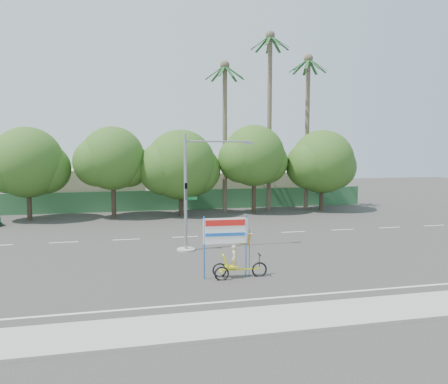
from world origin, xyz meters
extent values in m
plane|color=#33302D|center=(0.00, 0.00, 0.00)|extent=(120.00, 120.00, 0.00)
cube|color=gray|center=(0.00, -7.50, 0.06)|extent=(50.00, 2.40, 0.12)
cube|color=#336B3D|center=(0.00, 21.50, 1.00)|extent=(38.00, 0.08, 2.00)
cube|color=beige|center=(-10.00, 26.00, 2.00)|extent=(12.00, 8.00, 4.00)
cube|color=beige|center=(8.00, 26.00, 1.80)|extent=(14.00, 8.00, 3.60)
cylinder|color=#473828|center=(-14.00, 18.00, 1.76)|extent=(0.40, 0.40, 3.52)
sphere|color=#244E17|center=(-14.00, 18.00, 4.96)|extent=(6.00, 6.00, 6.00)
sphere|color=#244E17|center=(-12.65, 18.30, 4.40)|extent=(4.32, 4.32, 4.32)
sphere|color=#244E17|center=(-15.35, 17.75, 4.64)|extent=(4.56, 4.56, 4.56)
cylinder|color=#473828|center=(-7.00, 18.00, 1.87)|extent=(0.40, 0.40, 3.74)
sphere|color=#244E17|center=(-7.00, 18.00, 5.27)|extent=(5.60, 5.60, 5.60)
sphere|color=#244E17|center=(-5.74, 18.30, 4.68)|extent=(4.03, 4.03, 4.03)
sphere|color=#244E17|center=(-8.26, 17.75, 4.93)|extent=(4.26, 4.26, 4.26)
cylinder|color=#473828|center=(-1.00, 18.00, 1.65)|extent=(0.40, 0.40, 3.30)
sphere|color=#244E17|center=(-1.00, 18.00, 4.65)|extent=(6.40, 6.40, 6.40)
sphere|color=#244E17|center=(0.44, 18.30, 4.12)|extent=(4.61, 4.61, 4.61)
sphere|color=#244E17|center=(-2.44, 17.75, 4.35)|extent=(4.86, 4.86, 4.86)
cylinder|color=#473828|center=(6.00, 18.00, 1.94)|extent=(0.40, 0.40, 3.87)
sphere|color=#244E17|center=(6.00, 18.00, 5.46)|extent=(5.80, 5.80, 5.80)
sphere|color=#244E17|center=(7.30, 18.30, 4.84)|extent=(4.18, 4.18, 4.18)
sphere|color=#244E17|center=(4.70, 17.75, 5.10)|extent=(4.41, 4.41, 4.41)
cylinder|color=#473828|center=(13.00, 18.00, 1.72)|extent=(0.40, 0.40, 3.43)
sphere|color=#244E17|center=(13.00, 18.00, 4.84)|extent=(6.20, 6.20, 6.20)
sphere|color=#244E17|center=(14.39, 18.30, 4.29)|extent=(4.46, 4.46, 4.46)
sphere|color=#244E17|center=(11.61, 17.75, 4.52)|extent=(4.71, 4.71, 4.71)
cylinder|color=#70604C|center=(8.00, 19.50, 8.50)|extent=(0.44, 0.44, 17.00)
sphere|color=#70604C|center=(8.00, 19.50, 17.00)|extent=(0.90, 0.90, 0.90)
cube|color=#1C4C21|center=(8.94, 19.50, 16.34)|extent=(1.91, 0.28, 1.36)
cube|color=#1C4C21|center=(8.72, 20.11, 16.34)|extent=(1.65, 1.44, 1.36)
cube|color=#1C4C21|center=(8.16, 20.43, 16.34)|extent=(0.61, 1.93, 1.36)
cube|color=#1C4C21|center=(7.53, 20.32, 16.34)|extent=(1.20, 1.80, 1.36)
cube|color=#1C4C21|center=(7.11, 19.82, 16.34)|extent=(1.89, 0.92, 1.36)
cube|color=#1C4C21|center=(7.11, 19.18, 16.34)|extent=(1.89, 0.92, 1.36)
cube|color=#1C4C21|center=(7.53, 18.68, 16.34)|extent=(1.20, 1.80, 1.36)
cube|color=#1C4C21|center=(8.16, 18.57, 16.34)|extent=(0.61, 1.93, 1.36)
cube|color=#1C4C21|center=(8.72, 18.89, 16.34)|extent=(1.65, 1.44, 1.36)
cylinder|color=#70604C|center=(12.00, 19.50, 7.50)|extent=(0.44, 0.44, 15.00)
sphere|color=#70604C|center=(12.00, 19.50, 15.00)|extent=(0.90, 0.90, 0.90)
cube|color=#1C4C21|center=(12.94, 19.50, 14.34)|extent=(1.91, 0.28, 1.36)
cube|color=#1C4C21|center=(12.72, 20.11, 14.34)|extent=(1.65, 1.44, 1.36)
cube|color=#1C4C21|center=(12.16, 20.43, 14.34)|extent=(0.61, 1.93, 1.36)
cube|color=#1C4C21|center=(11.53, 20.32, 14.34)|extent=(1.20, 1.80, 1.36)
cube|color=#1C4C21|center=(11.11, 19.82, 14.34)|extent=(1.89, 0.92, 1.36)
cube|color=#1C4C21|center=(11.11, 19.18, 14.34)|extent=(1.89, 0.92, 1.36)
cube|color=#1C4C21|center=(11.53, 18.68, 14.34)|extent=(1.20, 1.80, 1.36)
cube|color=#1C4C21|center=(12.16, 18.57, 14.34)|extent=(0.61, 1.93, 1.36)
cube|color=#1C4C21|center=(12.72, 18.89, 14.34)|extent=(1.65, 1.44, 1.36)
cylinder|color=#70604C|center=(3.50, 19.50, 7.00)|extent=(0.44, 0.44, 14.00)
sphere|color=#70604C|center=(3.50, 19.50, 14.00)|extent=(0.90, 0.90, 0.90)
cube|color=#1C4C21|center=(4.44, 19.50, 13.34)|extent=(1.91, 0.28, 1.36)
cube|color=#1C4C21|center=(4.22, 20.11, 13.34)|extent=(1.65, 1.44, 1.36)
cube|color=#1C4C21|center=(3.66, 20.43, 13.34)|extent=(0.61, 1.93, 1.36)
cube|color=#1C4C21|center=(3.03, 20.32, 13.34)|extent=(1.20, 1.80, 1.36)
cube|color=#1C4C21|center=(2.61, 19.82, 13.34)|extent=(1.89, 0.92, 1.36)
cube|color=#1C4C21|center=(2.61, 19.18, 13.34)|extent=(1.89, 0.92, 1.36)
cube|color=#1C4C21|center=(3.03, 18.68, 13.34)|extent=(1.20, 1.80, 1.36)
cube|color=#1C4C21|center=(3.66, 18.57, 13.34)|extent=(0.61, 1.93, 1.36)
cube|color=#1C4C21|center=(4.22, 18.89, 13.34)|extent=(1.65, 1.44, 1.36)
cylinder|color=gray|center=(-2.50, 4.00, 0.05)|extent=(1.10, 1.10, 0.10)
cylinder|color=gray|center=(-2.50, 4.00, 3.50)|extent=(0.18, 0.18, 7.00)
cylinder|color=gray|center=(-0.50, 4.00, 6.55)|extent=(4.00, 0.10, 0.10)
cube|color=gray|center=(1.40, 4.00, 6.45)|extent=(0.55, 0.20, 0.12)
imported|color=black|center=(-2.50, 3.78, 3.60)|extent=(0.16, 0.20, 1.00)
cube|color=#14662D|center=(-2.15, 4.00, 3.15)|extent=(0.70, 0.04, 0.18)
torus|color=black|center=(0.18, -2.17, 0.33)|extent=(0.76, 0.13, 0.75)
torus|color=black|center=(-1.68, -1.75, 0.31)|extent=(0.71, 0.12, 0.70)
torus|color=black|center=(-1.72, -2.37, 0.31)|extent=(0.71, 0.12, 0.70)
cube|color=yellow|center=(-0.76, -2.11, 0.40)|extent=(1.89, 0.18, 0.07)
cube|color=yellow|center=(-1.70, -2.06, 0.33)|extent=(0.11, 0.67, 0.06)
cube|color=yellow|center=(-1.20, -2.09, 0.55)|extent=(0.58, 0.50, 0.07)
cube|color=yellow|center=(-1.50, -2.07, 0.86)|extent=(0.28, 0.48, 0.60)
cylinder|color=black|center=(0.18, -2.17, 0.78)|extent=(0.04, 0.04, 0.61)
cube|color=black|center=(0.18, -2.17, 1.08)|extent=(0.07, 0.50, 0.04)
imported|color=#CCB284|center=(-1.03, -2.10, 0.98)|extent=(0.31, 0.45, 1.20)
cylinder|color=blue|center=(-2.47, -2.01, 1.50)|extent=(0.07, 0.07, 2.99)
cylinder|color=blue|center=(-0.48, -2.13, 1.50)|extent=(0.07, 0.07, 2.99)
cube|color=white|center=(-1.48, -2.07, 2.27)|extent=(2.11, 0.18, 1.22)
cube|color=red|center=(-1.48, -2.11, 2.66)|extent=(1.88, 0.13, 0.29)
cube|color=blue|center=(-1.48, -2.11, 2.11)|extent=(1.88, 0.13, 0.16)
cylinder|color=black|center=(-0.32, -2.14, 1.16)|extent=(0.02, 0.02, 2.33)
cube|color=red|center=(-0.70, -2.12, 1.88)|extent=(0.98, 0.08, 0.73)
camera|label=1|loc=(-6.05, -21.72, 6.12)|focal=35.00mm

